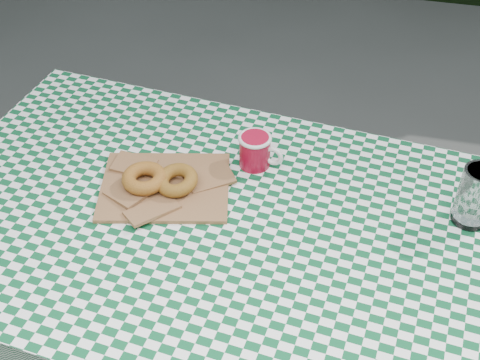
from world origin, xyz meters
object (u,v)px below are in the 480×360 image
Objects in this scene: table at (207,320)px; paper_bag at (165,186)px; drinking_glass at (476,196)px; coffee_mug at (255,151)px.

paper_bag is (-0.11, 0.07, 0.39)m from table.
table is 4.27× the size of paper_bag.
coffee_mug is at bearing 171.64° from drinking_glass.
drinking_glass is at bearing 2.35° from coffee_mug.
drinking_glass is (0.69, 0.06, 0.06)m from paper_bag.
paper_bag is 2.10× the size of drinking_glass.
drinking_glass is (0.58, 0.13, 0.45)m from table.
drinking_glass reaches higher than table.
drinking_glass is (0.50, -0.07, 0.03)m from coffee_mug.
table is 0.48m from coffee_mug.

